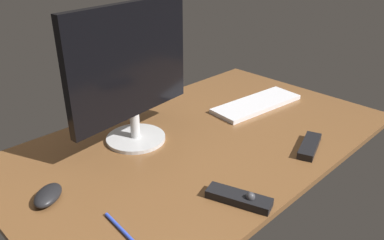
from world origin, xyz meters
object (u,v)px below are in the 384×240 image
(monitor, at_px, (131,71))
(keyboard, at_px, (257,104))
(media_remote, at_px, (239,198))
(tv_remote, at_px, (310,146))
(pen, at_px, (121,229))
(computer_mouse, at_px, (48,195))

(monitor, distance_m, keyboard, 0.62)
(monitor, xyz_separation_m, media_remote, (-0.01, -0.48, -0.25))
(media_remote, height_order, tv_remote, media_remote)
(monitor, height_order, pen, monitor)
(monitor, relative_size, tv_remote, 2.90)
(monitor, bearing_deg, tv_remote, -57.53)
(monitor, distance_m, tv_remote, 0.66)
(keyboard, relative_size, pen, 2.84)
(computer_mouse, distance_m, media_remote, 0.53)
(media_remote, distance_m, tv_remote, 0.40)
(media_remote, bearing_deg, monitor, 159.68)
(tv_remote, bearing_deg, keyboard, 44.94)
(keyboard, height_order, computer_mouse, computer_mouse)
(keyboard, distance_m, media_remote, 0.67)
(monitor, bearing_deg, media_remote, -98.12)
(media_remote, xyz_separation_m, pen, (-0.30, 0.14, -0.01))
(monitor, height_order, media_remote, monitor)
(media_remote, relative_size, tv_remote, 1.10)
(pen, bearing_deg, media_remote, -110.10)
(media_remote, distance_m, pen, 0.33)
(computer_mouse, relative_size, pen, 0.74)
(computer_mouse, bearing_deg, media_remote, -85.18)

